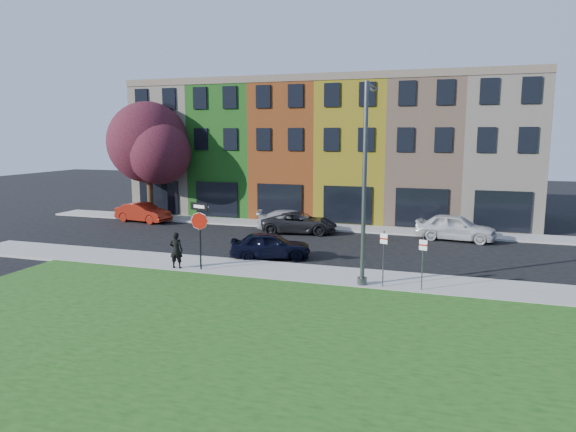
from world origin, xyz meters
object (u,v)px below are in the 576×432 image
(stop_sign, at_px, (199,222))
(sedan_near, at_px, (270,245))
(man, at_px, (176,250))
(street_lamp, at_px, (365,184))

(stop_sign, bearing_deg, sedan_near, 73.88)
(man, relative_size, sedan_near, 0.39)
(sedan_near, xyz_separation_m, street_lamp, (5.37, -3.36, 3.60))
(street_lamp, bearing_deg, stop_sign, 179.29)
(sedan_near, bearing_deg, street_lamp, -141.50)
(street_lamp, bearing_deg, sedan_near, 146.78)
(man, distance_m, sedan_near, 4.93)
(stop_sign, relative_size, sedan_near, 0.71)
(stop_sign, height_order, sedan_near, stop_sign)
(stop_sign, bearing_deg, man, -156.44)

